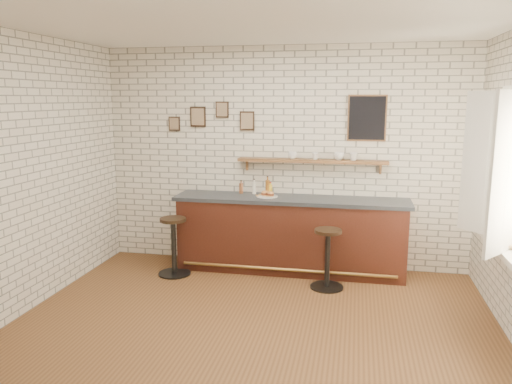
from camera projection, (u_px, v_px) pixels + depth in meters
ground at (254, 324)px, 5.18m from camera, size 5.00×5.00×0.00m
bar_counter at (290, 234)px, 6.69m from camera, size 3.10×0.65×1.01m
sandwich_plate at (267, 196)px, 6.66m from camera, size 0.28×0.28×0.01m
ciabatta_sandwich at (268, 194)px, 6.65m from camera, size 0.21×0.16×0.06m
potato_chips at (266, 196)px, 6.66m from camera, size 0.26×0.18×0.00m
bitters_bottle_brown at (241, 188)px, 6.88m from camera, size 0.06×0.06×0.19m
bitters_bottle_white at (254, 188)px, 6.85m from camera, size 0.05×0.05×0.21m
bitters_bottle_amber at (268, 187)px, 6.81m from camera, size 0.06×0.06×0.25m
condiment_bottle_yellow at (270, 189)px, 6.80m from camera, size 0.05×0.05×0.17m
bar_stool_left at (174, 244)px, 6.56m from camera, size 0.44×0.44×0.77m
bar_stool_right at (327, 257)px, 6.09m from camera, size 0.41×0.41×0.74m
wall_shelf at (312, 161)px, 6.66m from camera, size 2.00×0.18×0.18m
shelf_cup_a at (293, 155)px, 6.69m from camera, size 0.17×0.17×0.10m
shelf_cup_b at (315, 156)px, 6.63m from camera, size 0.13×0.13×0.09m
shelf_cup_c at (339, 156)px, 6.57m from camera, size 0.16×0.16×0.11m
shelf_cup_d at (353, 157)px, 6.53m from camera, size 0.12×0.12×0.10m
back_wall_decor at (300, 118)px, 6.66m from camera, size 2.96×0.02×0.56m
window_sill at (502, 246)px, 4.83m from camera, size 0.20×1.35×0.06m
casement_window at (505, 169)px, 4.70m from camera, size 0.40×1.30×1.56m
book_lower at (505, 246)px, 4.68m from camera, size 0.23×0.27×0.02m
book_upper at (504, 243)px, 4.70m from camera, size 0.24×0.28×0.02m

